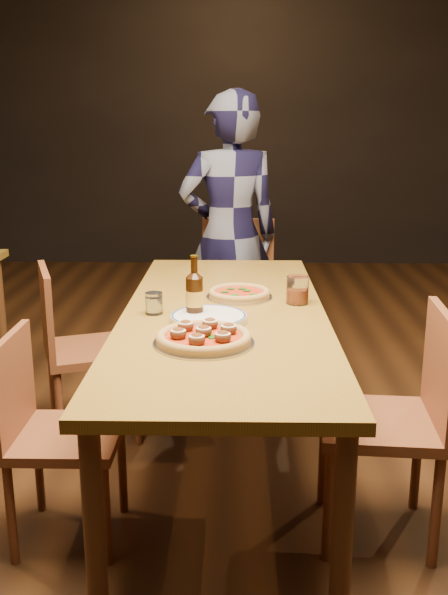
{
  "coord_description": "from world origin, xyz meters",
  "views": [
    {
      "loc": [
        0.05,
        -2.53,
        1.48
      ],
      "look_at": [
        0.0,
        -0.05,
        0.82
      ],
      "focal_mm": 40.0,
      "sensor_mm": 36.0,
      "label": 1
    }
  ],
  "objects_px": {
    "plate_stack": "(209,318)",
    "chair_main_e": "(379,421)",
    "beer_bottle": "(195,297)",
    "table_main": "(224,328)",
    "chair_main_sw": "(91,349)",
    "amber_glass": "(297,290)",
    "chair_main_nw": "(67,435)",
    "chair_end": "(233,295)",
    "pizza_meatball": "(204,337)",
    "diner": "(230,236)",
    "water_glass": "(154,303)",
    "pizza_margherita": "(239,293)"
  },
  "relations": [
    {
      "from": "plate_stack",
      "to": "beer_bottle",
      "type": "bearing_deg",
      "value": 140.67
    },
    {
      "from": "chair_end",
      "to": "water_glass",
      "type": "distance_m",
      "value": 1.42
    },
    {
      "from": "chair_end",
      "to": "pizza_meatball",
      "type": "xyz_separation_m",
      "value": [
        -0.09,
        -1.7,
        0.3
      ]
    },
    {
      "from": "chair_main_nw",
      "to": "beer_bottle",
      "type": "xyz_separation_m",
      "value": [
        0.44,
        0.3,
        0.43
      ]
    },
    {
      "from": "pizza_meatball",
      "to": "pizza_margherita",
      "type": "relative_size",
      "value": 1.22
    },
    {
      "from": "chair_main_sw",
      "to": "pizza_margherita",
      "type": "xyz_separation_m",
      "value": [
        0.7,
        -0.21,
        0.33
      ]
    },
    {
      "from": "table_main",
      "to": "pizza_margherita",
      "type": "distance_m",
      "value": 0.24
    },
    {
      "from": "pizza_meatball",
      "to": "chair_main_nw",
      "type": "bearing_deg",
      "value": 179.99
    },
    {
      "from": "pizza_meatball",
      "to": "pizza_margherita",
      "type": "height_order",
      "value": "pizza_meatball"
    },
    {
      "from": "pizza_meatball",
      "to": "plate_stack",
      "type": "height_order",
      "value": "pizza_meatball"
    },
    {
      "from": "chair_main_sw",
      "to": "pizza_meatball",
      "type": "distance_m",
      "value": 1.05
    },
    {
      "from": "pizza_meatball",
      "to": "diner",
      "type": "xyz_separation_m",
      "value": [
        0.07,
        1.72,
        0.05
      ]
    },
    {
      "from": "amber_glass",
      "to": "diner",
      "type": "bearing_deg",
      "value": 103.75
    },
    {
      "from": "water_glass",
      "to": "pizza_margherita",
      "type": "bearing_deg",
      "value": 37.36
    },
    {
      "from": "chair_main_e",
      "to": "diner",
      "type": "xyz_separation_m",
      "value": [
        -0.55,
        1.67,
        0.38
      ]
    },
    {
      "from": "beer_bottle",
      "to": "water_glass",
      "type": "relative_size",
      "value": 2.82
    },
    {
      "from": "chair_main_sw",
      "to": "diner",
      "type": "distance_m",
      "value": 1.17
    },
    {
      "from": "plate_stack",
      "to": "diner",
      "type": "bearing_deg",
      "value": 87.53
    },
    {
      "from": "table_main",
      "to": "pizza_meatball",
      "type": "relative_size",
      "value": 5.8
    },
    {
      "from": "chair_end",
      "to": "pizza_meatball",
      "type": "bearing_deg",
      "value": -84.2
    },
    {
      "from": "water_glass",
      "to": "chair_end",
      "type": "bearing_deg",
      "value": 77.42
    },
    {
      "from": "pizza_meatball",
      "to": "plate_stack",
      "type": "distance_m",
      "value": 0.25
    },
    {
      "from": "chair_main_sw",
      "to": "amber_glass",
      "type": "relative_size",
      "value": 7.69
    },
    {
      "from": "table_main",
      "to": "chair_main_sw",
      "type": "distance_m",
      "value": 0.8
    },
    {
      "from": "plate_stack",
      "to": "chair_main_e",
      "type": "bearing_deg",
      "value": -18.87
    },
    {
      "from": "chair_main_nw",
      "to": "beer_bottle",
      "type": "bearing_deg",
      "value": -55.92
    },
    {
      "from": "chair_main_sw",
      "to": "table_main",
      "type": "bearing_deg",
      "value": -143.27
    },
    {
      "from": "chair_main_sw",
      "to": "amber_glass",
      "type": "distance_m",
      "value": 1.05
    },
    {
      "from": "amber_glass",
      "to": "diner",
      "type": "distance_m",
      "value": 1.23
    },
    {
      "from": "chair_end",
      "to": "water_glass",
      "type": "xyz_separation_m",
      "value": [
        -0.3,
        -1.35,
        0.32
      ]
    },
    {
      "from": "table_main",
      "to": "pizza_margherita",
      "type": "height_order",
      "value": "pizza_margherita"
    },
    {
      "from": "pizza_margherita",
      "to": "beer_bottle",
      "type": "distance_m",
      "value": 0.36
    },
    {
      "from": "chair_end",
      "to": "plate_stack",
      "type": "bearing_deg",
      "value": -84.47
    },
    {
      "from": "chair_main_sw",
      "to": "chair_main_e",
      "type": "relative_size",
      "value": 0.98
    },
    {
      "from": "pizza_meatball",
      "to": "diner",
      "type": "distance_m",
      "value": 1.72
    },
    {
      "from": "beer_bottle",
      "to": "amber_glass",
      "type": "bearing_deg",
      "value": 28.48
    },
    {
      "from": "chair_end",
      "to": "amber_glass",
      "type": "relative_size",
      "value": 8.3
    },
    {
      "from": "amber_glass",
      "to": "water_glass",
      "type": "bearing_deg",
      "value": -164.09
    },
    {
      "from": "amber_glass",
      "to": "diner",
      "type": "relative_size",
      "value": 0.07
    },
    {
      "from": "chair_end",
      "to": "pizza_meatball",
      "type": "distance_m",
      "value": 1.73
    },
    {
      "from": "table_main",
      "to": "diner",
      "type": "height_order",
      "value": "diner"
    },
    {
      "from": "pizza_meatball",
      "to": "plate_stack",
      "type": "bearing_deg",
      "value": 88.56
    },
    {
      "from": "table_main",
      "to": "plate_stack",
      "type": "bearing_deg",
      "value": -111.24
    },
    {
      "from": "table_main",
      "to": "plate_stack",
      "type": "xyz_separation_m",
      "value": [
        -0.06,
        -0.14,
        0.09
      ]
    },
    {
      "from": "chair_main_e",
      "to": "beer_bottle",
      "type": "xyz_separation_m",
      "value": [
        -0.67,
        0.26,
        0.39
      ]
    },
    {
      "from": "table_main",
      "to": "chair_main_sw",
      "type": "xyz_separation_m",
      "value": [
        -0.64,
        0.42,
        -0.24
      ]
    },
    {
      "from": "chair_main_e",
      "to": "pizza_margherita",
      "type": "bearing_deg",
      "value": -134.29
    },
    {
      "from": "pizza_margherita",
      "to": "amber_glass",
      "type": "distance_m",
      "value": 0.26
    },
    {
      "from": "chair_main_nw",
      "to": "chair_end",
      "type": "bearing_deg",
      "value": -18.68
    },
    {
      "from": "pizza_margherita",
      "to": "beer_bottle",
      "type": "bearing_deg",
      "value": -118.6
    }
  ]
}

